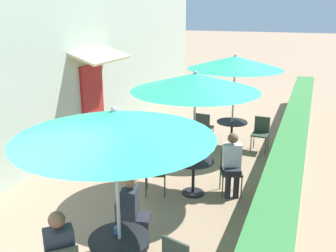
% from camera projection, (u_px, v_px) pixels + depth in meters
% --- Properties ---
extents(cafe_facade_wall, '(0.98, 14.04, 4.20)m').
position_uv_depth(cafe_facade_wall, '(97.00, 62.00, 10.24)').
color(cafe_facade_wall, '#B2C1AD').
rests_on(cafe_facade_wall, ground_plane).
extents(planter_hedge, '(0.60, 13.04, 1.01)m').
position_uv_depth(planter_hedge, '(294.00, 138.00, 8.89)').
color(planter_hedge, tan).
rests_on(planter_hedge, ground_plane).
extents(patio_table_near, '(0.79, 0.79, 0.70)m').
position_uv_depth(patio_table_near, '(120.00, 251.00, 4.78)').
color(patio_table_near, black).
rests_on(patio_table_near, ground_plane).
extents(patio_umbrella_near, '(2.36, 2.36, 2.42)m').
position_uv_depth(patio_umbrella_near, '(114.00, 124.00, 4.27)').
color(patio_umbrella_near, '#B7B7BC').
rests_on(patio_umbrella_near, ground_plane).
extents(cafe_chair_near_left, '(0.49, 0.49, 0.87)m').
position_uv_depth(cafe_chair_near_left, '(127.00, 220.00, 5.48)').
color(cafe_chair_near_left, '#384238').
rests_on(cafe_chair_near_left, ground_plane).
extents(seated_patron_near_left, '(0.47, 0.41, 1.25)m').
position_uv_depth(seated_patron_near_left, '(134.00, 210.00, 5.42)').
color(seated_patron_near_left, '#23232D').
rests_on(seated_patron_near_left, ground_plane).
extents(seated_patron_near_right, '(0.51, 0.51, 1.25)m').
position_uv_depth(seated_patron_near_right, '(60.00, 252.00, 4.48)').
color(seated_patron_near_right, '#23232D').
rests_on(seated_patron_near_right, ground_plane).
extents(coffee_cup_near, '(0.07, 0.07, 0.09)m').
position_uv_depth(coffee_cup_near, '(117.00, 230.00, 4.82)').
color(coffee_cup_near, teal).
rests_on(coffee_cup_near, patio_table_near).
extents(patio_table_mid, '(0.79, 0.79, 0.70)m').
position_uv_depth(patio_table_mid, '(193.00, 169.00, 7.22)').
color(patio_table_mid, black).
rests_on(patio_table_mid, ground_plane).
extents(patio_umbrella_mid, '(2.36, 2.36, 2.42)m').
position_uv_depth(patio_umbrella_mid, '(195.00, 82.00, 6.72)').
color(patio_umbrella_mid, '#B7B7BC').
rests_on(patio_umbrella_mid, ground_plane).
extents(cafe_chair_mid_left, '(0.52, 0.52, 0.87)m').
position_uv_depth(cafe_chair_mid_left, '(231.00, 168.00, 7.29)').
color(cafe_chair_mid_left, '#384238').
rests_on(cafe_chair_mid_left, ground_plane).
extents(seated_patron_mid_left, '(0.44, 0.49, 1.25)m').
position_uv_depth(seated_patron_mid_left, '(232.00, 162.00, 7.14)').
color(seated_patron_mid_left, '#23232D').
rests_on(seated_patron_mid_left, ground_plane).
extents(cafe_chair_mid_right, '(0.52, 0.52, 0.87)m').
position_uv_depth(cafe_chair_mid_right, '(155.00, 171.00, 7.15)').
color(cafe_chair_mid_right, '#384238').
rests_on(cafe_chair_mid_right, ground_plane).
extents(coffee_cup_mid, '(0.07, 0.07, 0.09)m').
position_uv_depth(coffee_cup_mid, '(197.00, 160.00, 7.04)').
color(coffee_cup_mid, '#B73D3D').
rests_on(coffee_cup_mid, patio_table_mid).
extents(patio_table_far, '(0.79, 0.79, 0.70)m').
position_uv_depth(patio_table_far, '(232.00, 129.00, 9.68)').
color(patio_table_far, black).
rests_on(patio_table_far, ground_plane).
extents(patio_umbrella_far, '(2.36, 2.36, 2.42)m').
position_uv_depth(patio_umbrella_far, '(235.00, 63.00, 9.17)').
color(patio_umbrella_far, '#B7B7BC').
rests_on(patio_umbrella_far, ground_plane).
extents(cafe_chair_far_left, '(0.42, 0.42, 0.87)m').
position_uv_depth(cafe_chair_far_left, '(261.00, 131.00, 9.46)').
color(cafe_chair_far_left, '#384238').
rests_on(cafe_chair_far_left, ground_plane).
extents(cafe_chair_far_right, '(0.42, 0.42, 0.87)m').
position_uv_depth(cafe_chair_far_right, '(204.00, 126.00, 9.90)').
color(cafe_chair_far_right, '#384238').
rests_on(cafe_chair_far_right, ground_plane).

